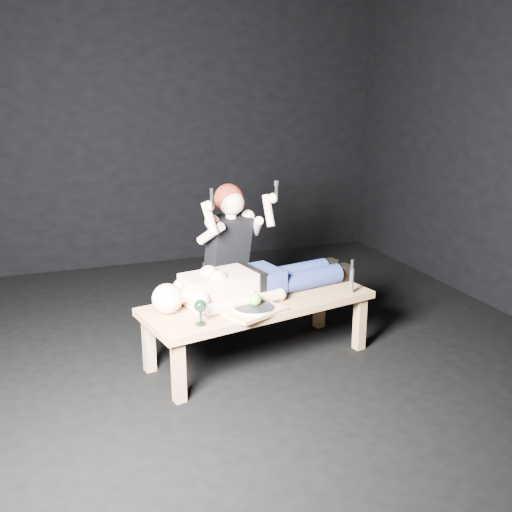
% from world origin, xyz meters
% --- Properties ---
extents(ground, '(5.00, 5.00, 0.00)m').
position_xyz_m(ground, '(0.00, 0.00, 0.00)').
color(ground, black).
rests_on(ground, ground).
extents(back_wall, '(5.00, 0.00, 5.00)m').
position_xyz_m(back_wall, '(0.00, 2.50, 1.50)').
color(back_wall, black).
rests_on(back_wall, ground).
extents(table, '(1.69, 0.91, 0.45)m').
position_xyz_m(table, '(0.21, -0.13, 0.23)').
color(table, tan).
rests_on(table, ground).
extents(lying_man, '(1.60, 0.77, 0.25)m').
position_xyz_m(lying_man, '(0.24, -0.04, 0.58)').
color(lying_man, beige).
rests_on(lying_man, table).
extents(kneeling_woman, '(0.80, 0.85, 1.22)m').
position_xyz_m(kneeling_woman, '(0.14, 0.43, 0.61)').
color(kneeling_woman, black).
rests_on(kneeling_woman, ground).
extents(serving_tray, '(0.46, 0.40, 0.02)m').
position_xyz_m(serving_tray, '(0.10, -0.34, 0.46)').
color(serving_tray, tan).
rests_on(serving_tray, table).
extents(plate, '(0.33, 0.33, 0.02)m').
position_xyz_m(plate, '(0.10, -0.34, 0.48)').
color(plate, white).
rests_on(plate, serving_tray).
extents(apple, '(0.08, 0.08, 0.08)m').
position_xyz_m(apple, '(0.12, -0.33, 0.53)').
color(apple, '#55A129').
rests_on(apple, plate).
extents(goblet, '(0.09, 0.09, 0.16)m').
position_xyz_m(goblet, '(-0.28, -0.43, 0.53)').
color(goblet, black).
rests_on(goblet, table).
extents(fork_flat, '(0.08, 0.16, 0.01)m').
position_xyz_m(fork_flat, '(-0.09, -0.35, 0.45)').
color(fork_flat, '#B2B2B7').
rests_on(fork_flat, table).
extents(knife_flat, '(0.03, 0.17, 0.01)m').
position_xyz_m(knife_flat, '(0.26, -0.32, 0.45)').
color(knife_flat, '#B2B2B7').
rests_on(knife_flat, table).
extents(spoon_flat, '(0.16, 0.09, 0.01)m').
position_xyz_m(spoon_flat, '(0.24, -0.21, 0.45)').
color(spoon_flat, '#B2B2B7').
rests_on(spoon_flat, table).
extents(carving_knife, '(0.04, 0.04, 0.25)m').
position_xyz_m(carving_knife, '(0.88, -0.23, 0.57)').
color(carving_knife, '#B2B2B7').
rests_on(carving_knife, table).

